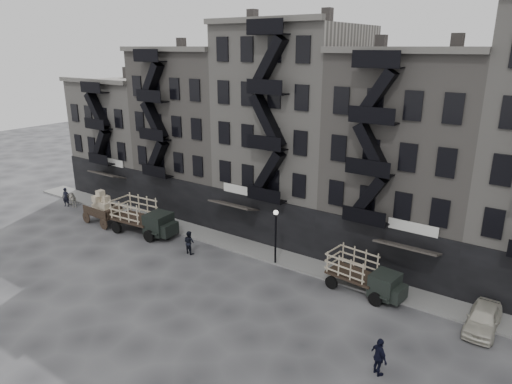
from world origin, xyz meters
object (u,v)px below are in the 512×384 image
Objects in this scene: stake_truck_west at (143,215)px; pedestrian_west at (66,197)px; stake_truck_east at (364,272)px; car_east at (483,318)px; pedestrian_mid at (189,242)px; wagon at (102,205)px; horse at (70,199)px; policeman at (379,357)px.

stake_truck_west reaches higher than pedestrian_west.
stake_truck_east is 1.30× the size of car_east.
pedestrian_west is at bearing 1.63° from pedestrian_mid.
wagon reaches higher than pedestrian_mid.
horse is 17.37m from pedestrian_mid.
stake_truck_east is at bearing -179.48° from car_east.
pedestrian_mid is at bearing -88.06° from horse.
horse is at bearing 172.76° from stake_truck_west.
car_east is at bearing 5.68° from wagon.
policeman is at bearing -94.18° from horse.
pedestrian_west is 35.27m from policeman.
stake_truck_east is at bearing 6.68° from wagon.
stake_truck_east is (30.70, 1.06, 0.64)m from horse.
car_east is (31.44, 2.05, -1.07)m from wagon.
stake_truck_west is at bearing -168.67° from stake_truck_east.
policeman is at bearing -37.97° from pedestrian_west.
policeman is (17.09, -4.84, 0.08)m from pedestrian_mid.
pedestrian_west is (-31.06, -1.25, -0.51)m from stake_truck_east.
pedestrian_west is 17.72m from pedestrian_mid.
pedestrian_mid is at bearing 1.00° from wagon.
stake_truck_east is 31.09m from pedestrian_west.
stake_truck_west is 1.15× the size of stake_truck_east.
stake_truck_west reaches higher than policeman.
car_east is 2.02× the size of policeman.
wagon is 1.84× the size of policeman.
pedestrian_mid is (17.33, -1.13, 0.10)m from horse.
car_east is (7.20, 0.04, -0.77)m from stake_truck_east.
car_east is at bearing -82.68° from horse.
pedestrian_west is at bearing -177.90° from car_east.
wagon is 0.91× the size of car_east.
horse is at bearing -0.72° from pedestrian_west.
pedestrian_west reaches higher than car_east.
wagon is at bearing -168.50° from stake_truck_east.
wagon is (6.46, -0.95, 0.94)m from horse.
horse is 34.94m from policeman.
horse is at bearing -171.26° from stake_truck_east.
pedestrian_west is (-11.76, 0.29, -0.75)m from stake_truck_west.
policeman reaches higher than pedestrian_west.
stake_truck_east is 2.64× the size of policeman.
car_east is 20.69m from pedestrian_mid.
policeman is (34.79, -5.77, 0.05)m from pedestrian_west.
pedestrian_mid is at bearing -173.65° from car_east.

